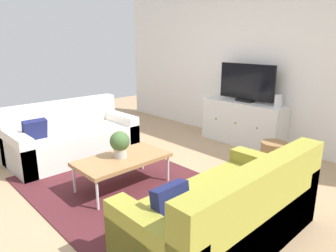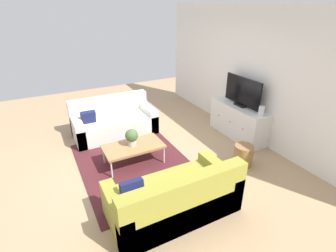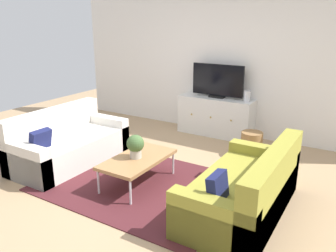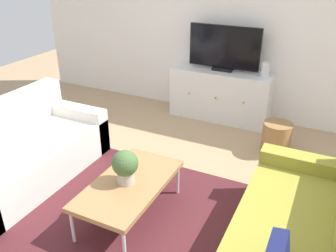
{
  "view_description": "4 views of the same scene",
  "coord_description": "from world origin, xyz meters",
  "px_view_note": "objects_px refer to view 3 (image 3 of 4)",
  "views": [
    {
      "loc": [
        2.73,
        -2.03,
        1.68
      ],
      "look_at": [
        0.0,
        0.54,
        0.63
      ],
      "focal_mm": 32.8,
      "sensor_mm": 36.0,
      "label": 1
    },
    {
      "loc": [
        3.78,
        -1.44,
        2.7
      ],
      "look_at": [
        0.0,
        0.54,
        0.63
      ],
      "focal_mm": 27.41,
      "sensor_mm": 36.0,
      "label": 2
    },
    {
      "loc": [
        2.45,
        -3.46,
        2.12
      ],
      "look_at": [
        0.0,
        0.54,
        0.63
      ],
      "focal_mm": 36.52,
      "sensor_mm": 36.0,
      "label": 3
    },
    {
      "loc": [
        1.38,
        -2.29,
        2.19
      ],
      "look_at": [
        0.0,
        0.54,
        0.63
      ],
      "focal_mm": 37.75,
      "sensor_mm": 36.0,
      "label": 4
    }
  ],
  "objects_px": {
    "potted_plant": "(135,145)",
    "wicker_basket": "(251,144)",
    "couch_left_side": "(66,145)",
    "coffee_table": "(138,160)",
    "glass_vase": "(247,96)",
    "tv_console": "(216,116)",
    "flat_screen_tv": "(218,81)",
    "couch_right_side": "(248,193)"
  },
  "relations": [
    {
      "from": "couch_right_side",
      "to": "wicker_basket",
      "type": "distance_m",
      "value": 1.78
    },
    {
      "from": "potted_plant",
      "to": "glass_vase",
      "type": "bearing_deg",
      "value": 75.24
    },
    {
      "from": "glass_vase",
      "to": "potted_plant",
      "type": "bearing_deg",
      "value": -104.76
    },
    {
      "from": "flat_screen_tv",
      "to": "coffee_table",
      "type": "bearing_deg",
      "value": -90.88
    },
    {
      "from": "flat_screen_tv",
      "to": "tv_console",
      "type": "bearing_deg",
      "value": -90.0
    },
    {
      "from": "wicker_basket",
      "to": "glass_vase",
      "type": "bearing_deg",
      "value": 117.16
    },
    {
      "from": "couch_left_side",
      "to": "wicker_basket",
      "type": "height_order",
      "value": "couch_left_side"
    },
    {
      "from": "potted_plant",
      "to": "tv_console",
      "type": "height_order",
      "value": "tv_console"
    },
    {
      "from": "coffee_table",
      "to": "tv_console",
      "type": "xyz_separation_m",
      "value": [
        0.04,
        2.41,
        0.01
      ]
    },
    {
      "from": "potted_plant",
      "to": "wicker_basket",
      "type": "bearing_deg",
      "value": 60.63
    },
    {
      "from": "couch_left_side",
      "to": "flat_screen_tv",
      "type": "bearing_deg",
      "value": 59.24
    },
    {
      "from": "flat_screen_tv",
      "to": "wicker_basket",
      "type": "bearing_deg",
      "value": -36.85
    },
    {
      "from": "coffee_table",
      "to": "tv_console",
      "type": "distance_m",
      "value": 2.41
    },
    {
      "from": "flat_screen_tv",
      "to": "glass_vase",
      "type": "distance_m",
      "value": 0.62
    },
    {
      "from": "coffee_table",
      "to": "potted_plant",
      "type": "relative_size",
      "value": 3.42
    },
    {
      "from": "wicker_basket",
      "to": "couch_right_side",
      "type": "bearing_deg",
      "value": -72.94
    },
    {
      "from": "couch_left_side",
      "to": "coffee_table",
      "type": "xyz_separation_m",
      "value": [
        1.39,
        -0.04,
        0.08
      ]
    },
    {
      "from": "couch_right_side",
      "to": "coffee_table",
      "type": "relative_size",
      "value": 1.67
    },
    {
      "from": "coffee_table",
      "to": "tv_console",
      "type": "height_order",
      "value": "tv_console"
    },
    {
      "from": "coffee_table",
      "to": "glass_vase",
      "type": "xyz_separation_m",
      "value": [
        0.62,
        2.41,
        0.46
      ]
    },
    {
      "from": "couch_left_side",
      "to": "couch_right_side",
      "type": "distance_m",
      "value": 2.87
    },
    {
      "from": "couch_right_side",
      "to": "wicker_basket",
      "type": "relative_size",
      "value": 4.47
    },
    {
      "from": "couch_left_side",
      "to": "wicker_basket",
      "type": "relative_size",
      "value": 4.47
    },
    {
      "from": "flat_screen_tv",
      "to": "wicker_basket",
      "type": "xyz_separation_m",
      "value": [
        0.93,
        -0.69,
        -0.82
      ]
    },
    {
      "from": "couch_right_side",
      "to": "coffee_table",
      "type": "xyz_separation_m",
      "value": [
        -1.49,
        -0.04,
        0.08
      ]
    },
    {
      "from": "flat_screen_tv",
      "to": "wicker_basket",
      "type": "distance_m",
      "value": 1.42
    },
    {
      "from": "couch_right_side",
      "to": "glass_vase",
      "type": "xyz_separation_m",
      "value": [
        -0.87,
        2.37,
        0.54
      ]
    },
    {
      "from": "couch_right_side",
      "to": "tv_console",
      "type": "height_order",
      "value": "couch_right_side"
    },
    {
      "from": "coffee_table",
      "to": "glass_vase",
      "type": "relative_size",
      "value": 5.63
    },
    {
      "from": "couch_right_side",
      "to": "tv_console",
      "type": "xyz_separation_m",
      "value": [
        -1.45,
        2.37,
        0.09
      ]
    },
    {
      "from": "wicker_basket",
      "to": "potted_plant",
      "type": "bearing_deg",
      "value": -119.37
    },
    {
      "from": "tv_console",
      "to": "couch_right_side",
      "type": "bearing_deg",
      "value": -58.62
    },
    {
      "from": "coffee_table",
      "to": "flat_screen_tv",
      "type": "xyz_separation_m",
      "value": [
        0.04,
        2.43,
        0.67
      ]
    },
    {
      "from": "coffee_table",
      "to": "tv_console",
      "type": "bearing_deg",
      "value": 89.11
    },
    {
      "from": "couch_right_side",
      "to": "flat_screen_tv",
      "type": "relative_size",
      "value": 1.8
    },
    {
      "from": "potted_plant",
      "to": "flat_screen_tv",
      "type": "bearing_deg",
      "value": 88.64
    },
    {
      "from": "coffee_table",
      "to": "wicker_basket",
      "type": "bearing_deg",
      "value": 61.0
    },
    {
      "from": "tv_console",
      "to": "flat_screen_tv",
      "type": "xyz_separation_m",
      "value": [
        -0.0,
        0.02,
        0.66
      ]
    },
    {
      "from": "coffee_table",
      "to": "potted_plant",
      "type": "bearing_deg",
      "value": -152.09
    },
    {
      "from": "couch_left_side",
      "to": "potted_plant",
      "type": "distance_m",
      "value": 1.4
    },
    {
      "from": "coffee_table",
      "to": "flat_screen_tv",
      "type": "relative_size",
      "value": 1.08
    },
    {
      "from": "coffee_table",
      "to": "wicker_basket",
      "type": "height_order",
      "value": "wicker_basket"
    }
  ]
}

